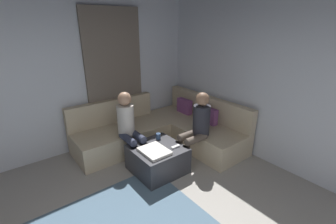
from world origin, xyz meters
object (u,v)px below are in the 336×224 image
Objects in this scene: coffee_mug at (158,136)px; person_on_couch_back at (197,126)px; sectional_couch at (164,130)px; game_remote at (176,147)px; ottoman at (157,159)px; person_on_couch_side at (129,125)px.

coffee_mug is 0.66m from person_on_couch_back.
game_remote is (0.85, -0.41, 0.15)m from sectional_couch.
ottoman is 0.83m from person_on_couch_back.
sectional_couch reaches higher than coffee_mug.
person_on_couch_side is at bearing -128.83° from coffee_mug.
game_remote is at bearing 5.71° from coffee_mug.
person_on_couch_side is (-0.68, -0.88, 0.00)m from person_on_couch_back.
person_on_couch_side is (0.15, -0.82, 0.38)m from sectional_couch.
sectional_couch is 0.66m from coffee_mug.
person_on_couch_back is (-0.02, 0.46, 0.23)m from game_remote.
person_on_couch_back is 1.11m from person_on_couch_side.
sectional_couch reaches higher than game_remote.
game_remote is at bearing 50.71° from ottoman.
sectional_couch is 2.12× the size of person_on_couch_back.
sectional_couch reaches higher than ottoman.
sectional_couch is 0.95m from game_remote.
ottoman is at bearing -39.29° from coffee_mug.
person_on_couch_side is (-0.30, -0.37, 0.19)m from coffee_mug.
sectional_couch is at bearing 134.91° from coffee_mug.
person_on_couch_side is at bearing 52.02° from person_on_couch_back.
person_on_couch_side reaches higher than sectional_couch.
person_on_couch_back is 1.00× the size of person_on_couch_side.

